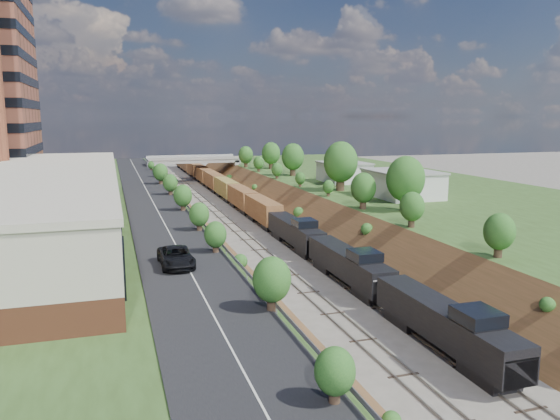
# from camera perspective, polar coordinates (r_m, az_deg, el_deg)

# --- Properties ---
(ground) EXTENTS (400.00, 400.00, 0.00)m
(ground) POSITION_cam_1_polar(r_m,az_deg,el_deg) (37.81, 21.09, -19.13)
(ground) COLOR #6B665B
(ground) RESTS_ON ground
(platform_left) EXTENTS (44.00, 180.00, 5.00)m
(platform_left) POSITION_cam_1_polar(r_m,az_deg,el_deg) (87.65, -24.65, -1.25)
(platform_left) COLOR #344D20
(platform_left) RESTS_ON ground
(platform_right) EXTENTS (44.00, 180.00, 5.00)m
(platform_right) POSITION_cam_1_polar(r_m,az_deg,el_deg) (102.53, 14.95, 0.80)
(platform_right) COLOR #344D20
(platform_right) RESTS_ON ground
(embankment_left) EXTENTS (10.00, 180.00, 10.00)m
(embankment_left) POSITION_cam_1_polar(r_m,az_deg,el_deg) (87.98, -10.19, -2.12)
(embankment_left) COLOR brown
(embankment_left) RESTS_ON ground
(embankment_right) EXTENTS (10.00, 180.00, 10.00)m
(embankment_right) POSITION_cam_1_polar(r_m,az_deg,el_deg) (93.19, 3.35, -1.32)
(embankment_right) COLOR brown
(embankment_right) RESTS_ON ground
(rail_left_track) EXTENTS (1.58, 180.00, 0.18)m
(rail_left_track) POSITION_cam_1_polar(r_m,az_deg,el_deg) (89.35, -4.84, -1.76)
(rail_left_track) COLOR gray
(rail_left_track) RESTS_ON ground
(rail_right_track) EXTENTS (1.58, 180.00, 0.18)m
(rail_right_track) POSITION_cam_1_polar(r_m,az_deg,el_deg) (90.59, -1.63, -1.57)
(rail_right_track) COLOR gray
(rail_right_track) RESTS_ON ground
(road) EXTENTS (8.00, 180.00, 0.10)m
(road) POSITION_cam_1_polar(r_m,az_deg,el_deg) (86.67, -13.24, 0.99)
(road) COLOR black
(road) RESTS_ON platform_left
(guardrail) EXTENTS (0.10, 171.00, 0.70)m
(guardrail) POSITION_cam_1_polar(r_m,az_deg,el_deg) (86.78, -10.54, 1.42)
(guardrail) COLOR #99999E
(guardrail) RESTS_ON platform_left
(commercial_building) EXTENTS (14.30, 62.30, 7.00)m
(commercial_building) POSITION_cam_1_polar(r_m,az_deg,el_deg) (64.54, -23.00, 0.63)
(commercial_building) COLOR brown
(commercial_building) RESTS_ON platform_left
(overpass) EXTENTS (24.50, 8.30, 7.40)m
(overpass) POSITION_cam_1_polar(r_m,az_deg,el_deg) (149.63, -9.09, 4.66)
(overpass) COLOR gray
(overpass) RESTS_ON ground
(white_building_near) EXTENTS (9.00, 12.00, 4.00)m
(white_building_near) POSITION_cam_1_polar(r_m,az_deg,el_deg) (90.26, 12.66, 2.60)
(white_building_near) COLOR silver
(white_building_near) RESTS_ON platform_right
(white_building_far) EXTENTS (8.00, 10.00, 3.60)m
(white_building_far) POSITION_cam_1_polar(r_m,az_deg,el_deg) (109.55, 6.69, 3.88)
(white_building_far) COLOR silver
(white_building_far) RESTS_ON platform_right
(tree_right_large) EXTENTS (5.25, 5.25, 7.61)m
(tree_right_large) POSITION_cam_1_polar(r_m,az_deg,el_deg) (76.43, 12.98, 3.13)
(tree_right_large) COLOR #473323
(tree_right_large) RESTS_ON platform_right
(tree_left_crest) EXTENTS (2.45, 2.45, 3.55)m
(tree_left_crest) POSITION_cam_1_polar(r_m,az_deg,el_deg) (47.77, -5.27, -3.39)
(tree_left_crest) COLOR #473323
(tree_left_crest) RESTS_ON platform_left
(freight_train) EXTENTS (2.80, 173.36, 4.55)m
(freight_train) POSITION_cam_1_polar(r_m,az_deg,el_deg) (119.52, -5.61, 2.30)
(freight_train) COLOR black
(freight_train) RESTS_ON ground
(suv) EXTENTS (2.88, 6.03, 1.66)m
(suv) POSITION_cam_1_polar(r_m,az_deg,el_deg) (47.98, -10.82, -4.83)
(suv) COLOR black
(suv) RESTS_ON road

